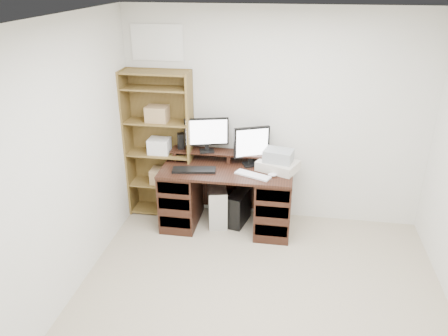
% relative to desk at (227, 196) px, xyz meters
% --- Properties ---
extents(room, '(3.54, 4.04, 2.54)m').
position_rel_desk_xyz_m(room, '(0.50, -1.64, 0.86)').
color(room, tan).
rests_on(room, ground).
extents(desk, '(1.50, 0.70, 0.75)m').
position_rel_desk_xyz_m(desk, '(0.00, 0.00, 0.00)').
color(desk, black).
rests_on(desk, ground).
extents(riser_shelf, '(1.40, 0.22, 0.12)m').
position_rel_desk_xyz_m(riser_shelf, '(-0.00, 0.21, 0.45)').
color(riser_shelf, black).
rests_on(riser_shelf, desk).
extents(monitor_wide, '(0.50, 0.19, 0.41)m').
position_rel_desk_xyz_m(monitor_wide, '(-0.27, 0.19, 0.71)').
color(monitor_wide, black).
rests_on(monitor_wide, riser_shelf).
extents(monitor_small, '(0.40, 0.23, 0.46)m').
position_rel_desk_xyz_m(monitor_small, '(0.26, 0.16, 0.61)').
color(monitor_small, black).
rests_on(monitor_small, desk).
extents(speaker, '(0.10, 0.10, 0.19)m').
position_rel_desk_xyz_m(speaker, '(-0.59, 0.22, 0.58)').
color(speaker, black).
rests_on(speaker, riser_shelf).
extents(keyboard_black, '(0.51, 0.23, 0.03)m').
position_rel_desk_xyz_m(keyboard_black, '(-0.36, -0.13, 0.37)').
color(keyboard_black, black).
rests_on(keyboard_black, desk).
extents(keyboard_white, '(0.42, 0.27, 0.02)m').
position_rel_desk_xyz_m(keyboard_white, '(0.31, -0.15, 0.37)').
color(keyboard_white, white).
rests_on(keyboard_white, desk).
extents(mouse, '(0.11, 0.09, 0.04)m').
position_rel_desk_xyz_m(mouse, '(0.53, -0.13, 0.38)').
color(mouse, silver).
rests_on(mouse, desk).
extents(printer, '(0.52, 0.46, 0.11)m').
position_rel_desk_xyz_m(printer, '(0.58, 0.05, 0.41)').
color(printer, beige).
rests_on(printer, desk).
extents(basket, '(0.35, 0.29, 0.13)m').
position_rel_desk_xyz_m(basket, '(0.58, 0.05, 0.53)').
color(basket, '#93999D').
rests_on(basket, printer).
extents(tower_silver, '(0.32, 0.52, 0.48)m').
position_rel_desk_xyz_m(tower_silver, '(-0.13, 0.07, -0.15)').
color(tower_silver, silver).
rests_on(tower_silver, ground).
extents(tower_black, '(0.26, 0.43, 0.41)m').
position_rel_desk_xyz_m(tower_black, '(0.14, 0.07, -0.19)').
color(tower_black, black).
rests_on(tower_black, ground).
extents(bookshelf, '(0.80, 0.30, 1.80)m').
position_rel_desk_xyz_m(bookshelf, '(-0.85, 0.21, 0.53)').
color(bookshelf, brown).
rests_on(bookshelf, ground).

